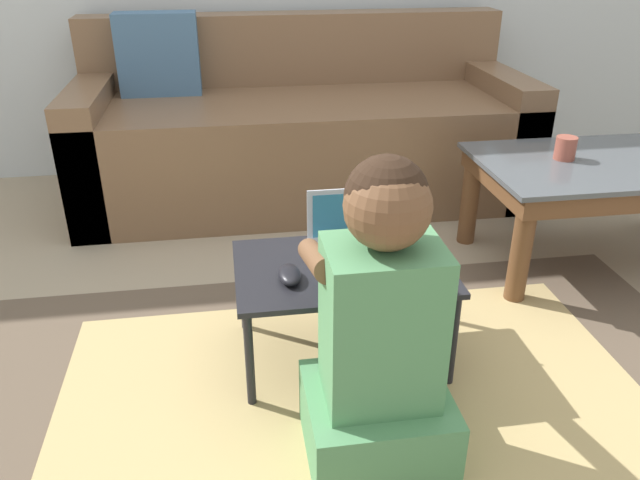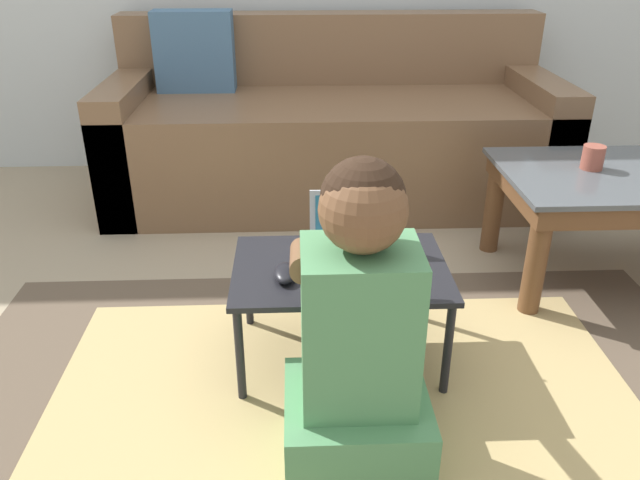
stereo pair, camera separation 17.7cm
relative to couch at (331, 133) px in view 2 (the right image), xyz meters
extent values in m
plane|color=gray|center=(-0.16, -1.29, -0.30)|extent=(16.00, 16.00, 0.00)
cube|color=brown|center=(-0.05, -1.54, -0.29)|extent=(2.23, 1.37, 0.01)
cube|color=tan|center=(-0.05, -1.54, -0.29)|extent=(1.61, 0.99, 0.00)
cube|color=brown|center=(0.01, -0.04, -0.06)|extent=(2.03, 0.83, 0.48)
cube|color=brown|center=(0.01, 0.28, 0.34)|extent=(2.03, 0.18, 0.33)
cube|color=brown|center=(-0.93, -0.04, -0.01)|extent=(0.16, 0.83, 0.57)
cube|color=brown|center=(0.95, -0.04, -0.01)|extent=(0.16, 0.83, 0.57)
cube|color=#426689|center=(-0.63, 0.12, 0.36)|extent=(0.36, 0.14, 0.36)
cube|color=brown|center=(1.03, -0.88, 0.06)|extent=(0.91, 0.55, 0.07)
cylinder|color=brown|center=(0.60, -1.12, -0.10)|extent=(0.07, 0.07, 0.39)
cylinder|color=brown|center=(0.60, -0.65, -0.10)|extent=(0.07, 0.07, 0.39)
cube|color=black|center=(-0.05, -1.34, 0.01)|extent=(0.60, 0.41, 0.02)
cylinder|color=black|center=(-0.33, -1.52, -0.15)|extent=(0.02, 0.02, 0.30)
cylinder|color=black|center=(0.23, -1.52, -0.15)|extent=(0.02, 0.02, 0.30)
cylinder|color=black|center=(-0.33, -1.15, -0.15)|extent=(0.02, 0.02, 0.30)
cylinder|color=black|center=(0.23, -1.15, -0.15)|extent=(0.02, 0.02, 0.30)
cube|color=#B7BCC6|center=(-0.02, -1.30, 0.03)|extent=(0.23, 0.17, 0.02)
cube|color=#28282D|center=(-0.02, -1.31, 0.04)|extent=(0.19, 0.10, 0.00)
cube|color=#B7BCC6|center=(-0.02, -1.21, 0.12)|extent=(0.23, 0.01, 0.16)
cube|color=teal|center=(-0.02, -1.22, 0.12)|extent=(0.20, 0.00, 0.13)
ellipsoid|color=black|center=(-0.21, -1.39, 0.03)|extent=(0.06, 0.11, 0.03)
cube|color=#518E5B|center=(-0.04, -1.74, -0.20)|extent=(0.34, 0.30, 0.19)
cube|color=#518E5B|center=(-0.04, -1.74, 0.09)|extent=(0.25, 0.20, 0.38)
sphere|color=brown|center=(-0.04, -1.74, 0.37)|extent=(0.18, 0.18, 0.18)
sphere|color=black|center=(-0.04, -1.73, 0.38)|extent=(0.17, 0.17, 0.17)
cylinder|color=brown|center=(-0.16, -1.60, 0.18)|extent=(0.06, 0.30, 0.15)
cylinder|color=brown|center=(0.08, -1.60, 0.18)|extent=(0.06, 0.30, 0.15)
cylinder|color=#994C3D|center=(0.86, -0.85, 0.16)|extent=(0.08, 0.08, 0.08)
camera|label=1|loc=(-0.35, -2.85, 0.86)|focal=35.00mm
camera|label=2|loc=(-0.17, -2.87, 0.86)|focal=35.00mm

